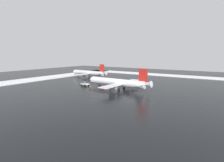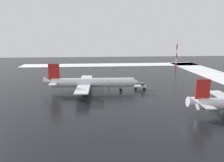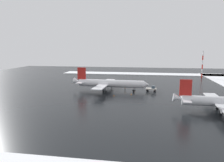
{
  "view_description": "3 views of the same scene",
  "coord_description": "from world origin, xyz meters",
  "px_view_note": "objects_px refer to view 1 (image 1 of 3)",
  "views": [
    {
      "loc": [
        69.13,
        54.32,
        16.34
      ],
      "look_at": [
        1.03,
        9.56,
        3.8
      ],
      "focal_mm": 28.0,
      "sensor_mm": 36.0,
      "label": 1
    },
    {
      "loc": [
        -76.13,
        11.02,
        20.74
      ],
      "look_at": [
        -3.98,
        5.11,
        4.86
      ],
      "focal_mm": 35.0,
      "sensor_mm": 36.0,
      "label": 2
    },
    {
      "loc": [
        -93.78,
        -4.29,
        19.21
      ],
      "look_at": [
        -2.5,
        10.69,
        5.0
      ],
      "focal_mm": 35.0,
      "sensor_mm": 36.0,
      "label": 3
    }
  ],
  "objects_px": {
    "ground_crew_near_tug": "(110,90)",
    "traffic_cone_near_nose": "(107,85)",
    "airplane_parked_starboard": "(118,82)",
    "airplane_far_rear": "(89,73)",
    "traffic_cone_mid_line": "(115,92)",
    "traffic_cone_wingtip_side": "(122,85)",
    "ground_crew_beside_wing": "(90,87)",
    "ground_crew_mid_apron": "(102,87)",
    "pushback_tug": "(85,84)"
  },
  "relations": [
    {
      "from": "airplane_parked_starboard",
      "to": "traffic_cone_mid_line",
      "type": "distance_m",
      "value": 7.39
    },
    {
      "from": "traffic_cone_near_nose",
      "to": "traffic_cone_mid_line",
      "type": "bearing_deg",
      "value": 45.58
    },
    {
      "from": "airplane_far_rear",
      "to": "ground_crew_mid_apron",
      "type": "relative_size",
      "value": 18.87
    },
    {
      "from": "ground_crew_mid_apron",
      "to": "ground_crew_near_tug",
      "type": "bearing_deg",
      "value": 15.61
    },
    {
      "from": "traffic_cone_near_nose",
      "to": "traffic_cone_wingtip_side",
      "type": "distance_m",
      "value": 7.61
    },
    {
      "from": "traffic_cone_near_nose",
      "to": "traffic_cone_wingtip_side",
      "type": "bearing_deg",
      "value": 118.67
    },
    {
      "from": "airplane_parked_starboard",
      "to": "pushback_tug",
      "type": "bearing_deg",
      "value": 8.09
    },
    {
      "from": "traffic_cone_near_nose",
      "to": "traffic_cone_wingtip_side",
      "type": "xyz_separation_m",
      "value": [
        -3.65,
        6.67,
        0.0
      ]
    },
    {
      "from": "airplane_far_rear",
      "to": "traffic_cone_mid_line",
      "type": "bearing_deg",
      "value": 144.43
    },
    {
      "from": "traffic_cone_near_nose",
      "to": "ground_crew_beside_wing",
      "type": "bearing_deg",
      "value": -3.56
    },
    {
      "from": "ground_crew_mid_apron",
      "to": "ground_crew_near_tug",
      "type": "distance_m",
      "value": 7.74
    },
    {
      "from": "airplane_far_rear",
      "to": "traffic_cone_wingtip_side",
      "type": "xyz_separation_m",
      "value": [
        16.25,
        36.6,
        -2.9
      ]
    },
    {
      "from": "pushback_tug",
      "to": "ground_crew_beside_wing",
      "type": "relative_size",
      "value": 2.84
    },
    {
      "from": "pushback_tug",
      "to": "ground_crew_beside_wing",
      "type": "bearing_deg",
      "value": 156.52
    },
    {
      "from": "traffic_cone_mid_line",
      "to": "traffic_cone_wingtip_side",
      "type": "bearing_deg",
      "value": -158.99
    },
    {
      "from": "ground_crew_mid_apron",
      "to": "traffic_cone_mid_line",
      "type": "height_order",
      "value": "ground_crew_mid_apron"
    },
    {
      "from": "airplane_far_rear",
      "to": "ground_crew_near_tug",
      "type": "relative_size",
      "value": 18.87
    },
    {
      "from": "pushback_tug",
      "to": "ground_crew_mid_apron",
      "type": "relative_size",
      "value": 2.84
    },
    {
      "from": "airplane_parked_starboard",
      "to": "traffic_cone_wingtip_side",
      "type": "height_order",
      "value": "airplane_parked_starboard"
    },
    {
      "from": "traffic_cone_mid_line",
      "to": "ground_crew_mid_apron",
      "type": "bearing_deg",
      "value": -109.34
    },
    {
      "from": "airplane_far_rear",
      "to": "ground_crew_beside_wing",
      "type": "height_order",
      "value": "airplane_far_rear"
    },
    {
      "from": "pushback_tug",
      "to": "traffic_cone_near_nose",
      "type": "xyz_separation_m",
      "value": [
        -8.45,
        8.4,
        -1.01
      ]
    },
    {
      "from": "airplane_far_rear",
      "to": "ground_crew_beside_wing",
      "type": "relative_size",
      "value": 18.87
    },
    {
      "from": "airplane_parked_starboard",
      "to": "ground_crew_beside_wing",
      "type": "height_order",
      "value": "airplane_parked_starboard"
    },
    {
      "from": "ground_crew_near_tug",
      "to": "traffic_cone_near_nose",
      "type": "distance_m",
      "value": 16.6
    },
    {
      "from": "ground_crew_mid_apron",
      "to": "pushback_tug",
      "type": "bearing_deg",
      "value": -142.36
    },
    {
      "from": "airplane_parked_starboard",
      "to": "ground_crew_mid_apron",
      "type": "xyz_separation_m",
      "value": [
        2.92,
        -6.89,
        -2.43
      ]
    },
    {
      "from": "ground_crew_near_tug",
      "to": "traffic_cone_wingtip_side",
      "type": "relative_size",
      "value": 3.11
    },
    {
      "from": "airplane_far_rear",
      "to": "traffic_cone_near_nose",
      "type": "height_order",
      "value": "airplane_far_rear"
    },
    {
      "from": "ground_crew_beside_wing",
      "to": "traffic_cone_near_nose",
      "type": "height_order",
      "value": "ground_crew_beside_wing"
    },
    {
      "from": "airplane_parked_starboard",
      "to": "ground_crew_near_tug",
      "type": "xyz_separation_m",
      "value": [
        6.37,
        0.03,
        -2.43
      ]
    },
    {
      "from": "pushback_tug",
      "to": "ground_crew_near_tug",
      "type": "xyz_separation_m",
      "value": [
        4.39,
        18.88,
        -0.31
      ]
    },
    {
      "from": "ground_crew_mid_apron",
      "to": "traffic_cone_near_nose",
      "type": "bearing_deg",
      "value": 152.86
    },
    {
      "from": "pushback_tug",
      "to": "airplane_far_rear",
      "type": "bearing_deg",
      "value": -45.08
    },
    {
      "from": "ground_crew_near_tug",
      "to": "pushback_tug",
      "type": "bearing_deg",
      "value": 6.15
    },
    {
      "from": "airplane_far_rear",
      "to": "ground_crew_near_tug",
      "type": "bearing_deg",
      "value": 142.64
    },
    {
      "from": "ground_crew_near_tug",
      "to": "traffic_cone_mid_line",
      "type": "xyz_separation_m",
      "value": [
        -0.16,
        2.47,
        -0.7
      ]
    },
    {
      "from": "airplane_parked_starboard",
      "to": "traffic_cone_near_nose",
      "type": "height_order",
      "value": "airplane_parked_starboard"
    },
    {
      "from": "pushback_tug",
      "to": "traffic_cone_wingtip_side",
      "type": "height_order",
      "value": "pushback_tug"
    },
    {
      "from": "ground_crew_beside_wing",
      "to": "traffic_cone_wingtip_side",
      "type": "distance_m",
      "value": 18.31
    },
    {
      "from": "pushback_tug",
      "to": "ground_crew_beside_wing",
      "type": "xyz_separation_m",
      "value": [
        4.59,
        7.59,
        -0.31
      ]
    },
    {
      "from": "pushback_tug",
      "to": "traffic_cone_near_nose",
      "type": "bearing_deg",
      "value": -127.12
    },
    {
      "from": "ground_crew_mid_apron",
      "to": "traffic_cone_wingtip_side",
      "type": "height_order",
      "value": "ground_crew_mid_apron"
    },
    {
      "from": "ground_crew_mid_apron",
      "to": "traffic_cone_mid_line",
      "type": "relative_size",
      "value": 3.11
    },
    {
      "from": "airplane_parked_starboard",
      "to": "traffic_cone_near_nose",
      "type": "relative_size",
      "value": 62.88
    },
    {
      "from": "pushback_tug",
      "to": "ground_crew_mid_apron",
      "type": "distance_m",
      "value": 12.0
    },
    {
      "from": "ground_crew_near_tug",
      "to": "traffic_cone_near_nose",
      "type": "height_order",
      "value": "ground_crew_near_tug"
    },
    {
      "from": "traffic_cone_near_nose",
      "to": "ground_crew_mid_apron",
      "type": "bearing_deg",
      "value": 20.73
    },
    {
      "from": "ground_crew_beside_wing",
      "to": "traffic_cone_near_nose",
      "type": "relative_size",
      "value": 3.11
    },
    {
      "from": "ground_crew_beside_wing",
      "to": "ground_crew_near_tug",
      "type": "height_order",
      "value": "same"
    }
  ]
}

